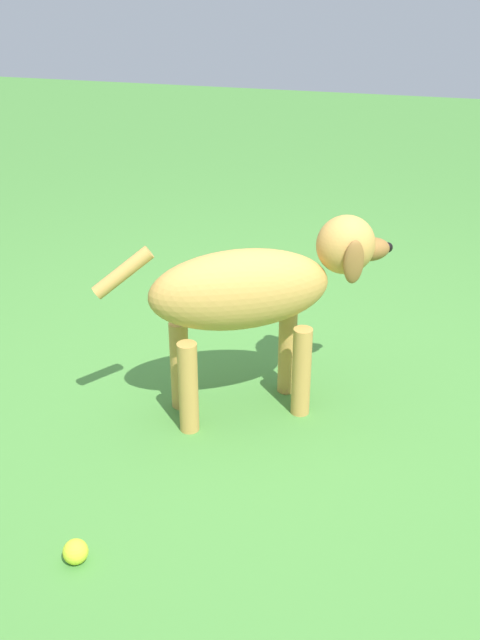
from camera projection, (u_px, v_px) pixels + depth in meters
ground at (268, 420)px, 2.45m from camera, size 14.00×14.00×0.00m
dog at (257, 291)px, 2.34m from camera, size 0.58×0.86×0.67m
tennis_ball_0 at (76, 552)px, 1.86m from camera, size 0.07×0.07×0.07m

